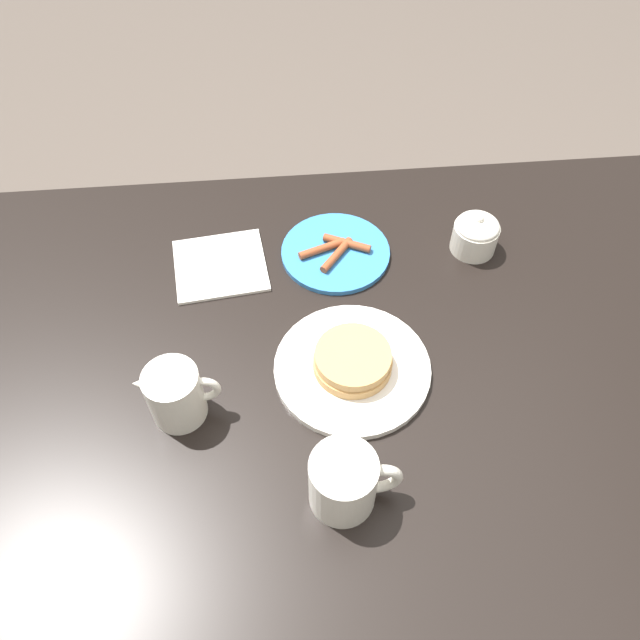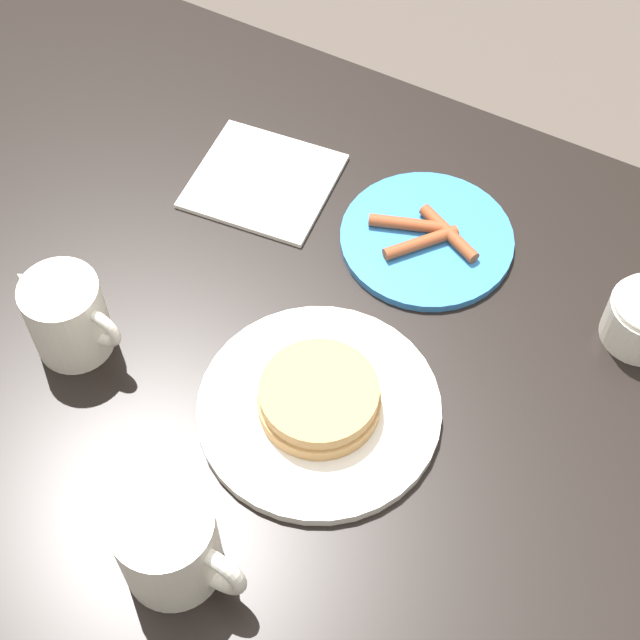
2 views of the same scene
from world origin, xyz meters
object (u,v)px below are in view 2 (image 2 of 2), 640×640
object	(u,v)px
coffee_mug	(171,546)
napkin	(263,181)
creamer_pitcher	(67,315)
side_plate_bacon	(427,238)
pancake_plate	(319,404)

from	to	relation	value
coffee_mug	napkin	distance (m)	0.47
coffee_mug	creamer_pitcher	xyz separation A→B (m)	(-0.23, 0.15, 0.00)
coffee_mug	napkin	size ratio (longest dim) A/B	0.71
creamer_pitcher	napkin	size ratio (longest dim) A/B	0.71
creamer_pitcher	napkin	bearing A→B (deg)	78.86
side_plate_bacon	creamer_pitcher	bearing A→B (deg)	-131.34
coffee_mug	side_plate_bacon	bearing A→B (deg)	85.54
coffee_mug	napkin	world-z (taller)	coffee_mug
side_plate_bacon	coffee_mug	xyz separation A→B (m)	(-0.04, -0.45, 0.04)
side_plate_bacon	napkin	distance (m)	0.21
pancake_plate	coffee_mug	world-z (taller)	coffee_mug
side_plate_bacon	napkin	size ratio (longest dim) A/B	1.12
pancake_plate	napkin	bearing A→B (deg)	130.85
side_plate_bacon	pancake_plate	bearing A→B (deg)	-90.06
coffee_mug	creamer_pitcher	size ratio (longest dim) A/B	1.01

